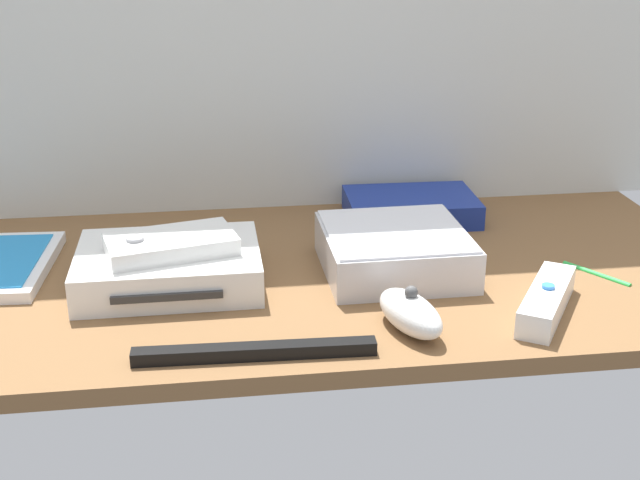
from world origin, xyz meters
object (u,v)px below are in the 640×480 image
at_px(game_console, 169,267).
at_px(mini_computer, 395,250).
at_px(remote_wand, 547,301).
at_px(remote_classic_pad, 171,244).
at_px(remote_nunchuk, 410,313).
at_px(stylus_pen, 596,272).
at_px(network_router, 411,207).
at_px(sensor_bar, 255,352).

xyz_separation_m(game_console, mini_computer, (0.27, 0.00, 0.00)).
relative_size(remote_wand, remote_classic_pad, 0.91).
distance_m(game_console, remote_nunchuk, 0.29).
relative_size(mini_computer, stylus_pen, 1.92).
bearing_deg(mini_computer, game_console, -179.07).
relative_size(network_router, remote_nunchuk, 1.68).
xyz_separation_m(game_console, stylus_pen, (0.51, -0.04, -0.02)).
xyz_separation_m(remote_nunchuk, stylus_pen, (0.26, 0.11, -0.02)).
bearing_deg(stylus_pen, remote_classic_pad, 176.29).
relative_size(mini_computer, network_router, 0.94).
xyz_separation_m(mini_computer, stylus_pen, (0.24, -0.05, -0.02)).
bearing_deg(stylus_pen, remote_wand, -137.77).
distance_m(remote_classic_pad, sensor_bar, 0.20).
xyz_separation_m(game_console, remote_wand, (0.41, -0.13, -0.01)).
distance_m(game_console, network_router, 0.38).
xyz_separation_m(network_router, stylus_pen, (0.18, -0.22, -0.01)).
height_order(remote_wand, remote_nunchuk, remote_nunchuk).
distance_m(remote_nunchuk, remote_classic_pad, 0.29).
height_order(game_console, stylus_pen, game_console).
bearing_deg(remote_classic_pad, remote_wand, -30.30).
xyz_separation_m(network_router, remote_classic_pad, (-0.33, -0.19, 0.04)).
bearing_deg(game_console, remote_classic_pad, -62.77).
distance_m(game_console, sensor_bar, 0.21).
bearing_deg(remote_nunchuk, remote_wand, -12.06).
bearing_deg(remote_wand, network_router, 136.38).
relative_size(mini_computer, remote_nunchuk, 1.59).
bearing_deg(remote_classic_pad, remote_nunchuk, -43.29).
bearing_deg(sensor_bar, game_console, 117.20).
distance_m(game_console, mini_computer, 0.27).
relative_size(game_console, remote_classic_pad, 1.33).
xyz_separation_m(mini_computer, sensor_bar, (-0.18, -0.19, -0.02)).
relative_size(network_router, remote_wand, 1.27).
relative_size(game_console, stylus_pen, 2.34).
distance_m(remote_wand, remote_nunchuk, 0.16).
xyz_separation_m(remote_nunchuk, sensor_bar, (-0.16, -0.04, -0.01)).
distance_m(game_console, stylus_pen, 0.51).
height_order(network_router, remote_nunchuk, remote_nunchuk).
height_order(network_router, sensor_bar, network_router).
bearing_deg(sensor_bar, remote_wand, 11.79).
bearing_deg(network_router, mini_computer, -108.22).
bearing_deg(sensor_bar, remote_classic_pad, 117.10).
bearing_deg(game_console, stylus_pen, -4.87).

